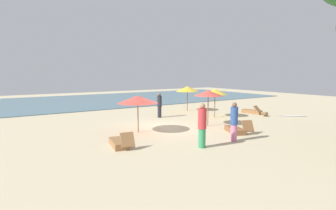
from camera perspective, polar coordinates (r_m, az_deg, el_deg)
ground_plane at (r=15.70m, az=-0.89°, el=-4.91°), size 60.00×60.00×0.00m
ocean_water at (r=31.27m, az=-17.68°, el=0.83°), size 48.00×16.00×0.06m
umbrella_0 at (r=19.32m, az=10.09°, el=2.84°), size 1.75×1.75×2.08m
umbrella_1 at (r=14.32m, az=-6.53°, el=1.21°), size 2.19×2.19×2.02m
umbrella_2 at (r=16.13m, az=8.66°, el=2.53°), size 1.73×1.73×2.18m
umbrella_3 at (r=22.23m, az=4.21°, el=3.48°), size 1.94×1.94×2.09m
lounger_0 at (r=14.86m, az=14.45°, el=-5.16°), size 1.18×1.75×0.73m
lounger_1 at (r=11.96m, az=-10.41°, el=-8.03°), size 0.86×1.73×0.73m
lounger_2 at (r=22.07m, az=17.68°, el=-1.31°), size 1.01×1.79×0.68m
person_0 at (r=19.09m, az=-1.85°, el=-0.00°), size 0.46×0.46×1.79m
person_1 at (r=12.88m, az=14.02°, el=-3.51°), size 0.45×0.45×1.86m
person_2 at (r=11.54m, az=7.37°, el=-4.37°), size 0.52×0.52×1.95m
dog at (r=20.94m, az=20.19°, el=-1.82°), size 0.74×0.43×0.34m
surfboard at (r=21.90m, az=25.23°, el=-2.07°), size 1.92×1.76×0.07m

